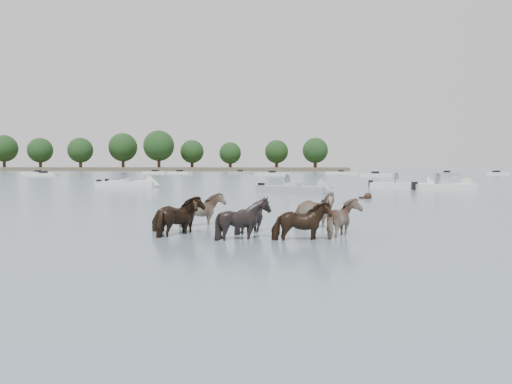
# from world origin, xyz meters

# --- Properties ---
(ground) EXTENTS (400.00, 400.00, 0.00)m
(ground) POSITION_xyz_m (0.00, 0.00, 0.00)
(ground) COLOR #4A5C6B
(ground) RESTS_ON ground
(shoreline) EXTENTS (160.00, 30.00, 1.00)m
(shoreline) POSITION_xyz_m (-70.00, 150.00, 0.50)
(shoreline) COLOR #4C4233
(shoreline) RESTS_ON ground
(pony_herd) EXTENTS (6.05, 4.23, 1.33)m
(pony_herd) POSITION_xyz_m (2.03, 0.79, 0.40)
(pony_herd) COLOR black
(pony_herd) RESTS_ON ground
(swimming_pony) EXTENTS (0.72, 0.44, 0.44)m
(swimming_pony) POSITION_xyz_m (6.32, 16.43, 0.10)
(swimming_pony) COLOR black
(swimming_pony) RESTS_ON ground
(motorboat_a) EXTENTS (5.49, 1.76, 1.92)m
(motorboat_a) POSITION_xyz_m (-11.89, 28.59, 0.23)
(motorboat_a) COLOR silver
(motorboat_a) RESTS_ON ground
(motorboat_b) EXTENTS (5.60, 3.62, 1.92)m
(motorboat_b) POSITION_xyz_m (2.55, 21.03, 0.23)
(motorboat_b) COLOR gray
(motorboat_b) RESTS_ON ground
(motorboat_c) EXTENTS (5.49, 2.58, 1.92)m
(motorboat_c) POSITION_xyz_m (10.63, 29.02, 0.23)
(motorboat_c) COLOR silver
(motorboat_c) RESTS_ON ground
(motorboat_d) EXTENTS (5.36, 3.19, 1.92)m
(motorboat_d) POSITION_xyz_m (13.34, 27.25, 0.23)
(motorboat_d) COLOR silver
(motorboat_d) RESTS_ON ground
(motorboat_f) EXTENTS (4.64, 3.27, 1.92)m
(motorboat_f) POSITION_xyz_m (-13.03, 32.06, 0.23)
(motorboat_f) COLOR silver
(motorboat_f) RESTS_ON ground
(distant_flotilla) EXTENTS (106.33, 25.23, 0.93)m
(distant_flotilla) POSITION_xyz_m (-2.06, 80.36, 0.26)
(distant_flotilla) COLOR silver
(distant_flotilla) RESTS_ON ground
(treeline) EXTENTS (146.39, 18.08, 12.45)m
(treeline) POSITION_xyz_m (-70.65, 147.68, 6.63)
(treeline) COLOR #382619
(treeline) RESTS_ON ground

